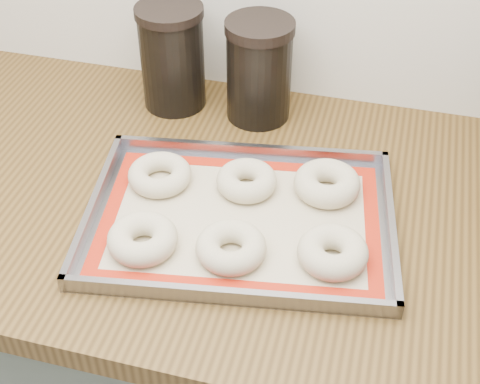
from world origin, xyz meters
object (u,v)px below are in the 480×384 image
(canister_mid, at_px, (259,70))
(bagel_front_right, at_px, (333,252))
(bagel_front_left, at_px, (143,239))
(bagel_back_mid, at_px, (247,181))
(bagel_back_right, at_px, (327,183))
(canister_left, at_px, (172,57))
(bagel_front_mid, at_px, (231,247))
(baking_tray, at_px, (240,218))
(bagel_back_left, at_px, (160,175))

(canister_mid, bearing_deg, bagel_front_right, -60.79)
(bagel_front_left, bearing_deg, bagel_back_mid, 55.96)
(bagel_back_mid, bearing_deg, bagel_back_right, 10.92)
(bagel_front_right, bearing_deg, bagel_back_right, 102.24)
(bagel_front_right, relative_size, canister_left, 0.52)
(bagel_back_mid, distance_m, canister_mid, 0.23)
(bagel_front_left, bearing_deg, bagel_front_mid, 7.64)
(bagel_front_left, xyz_separation_m, bagel_front_right, (0.27, 0.04, 0.00))
(bagel_front_left, height_order, bagel_front_mid, bagel_front_left)
(baking_tray, distance_m, canister_left, 0.36)
(bagel_front_mid, bearing_deg, bagel_front_right, 10.45)
(bagel_front_mid, height_order, bagel_back_right, bagel_back_right)
(baking_tray, bearing_deg, bagel_back_left, 160.44)
(bagel_front_mid, distance_m, bagel_back_right, 0.20)
(baking_tray, bearing_deg, bagel_back_right, 39.56)
(bagel_front_left, relative_size, bagel_back_left, 1.00)
(canister_left, height_order, canister_mid, canister_left)
(baking_tray, bearing_deg, canister_left, 125.10)
(canister_mid, bearing_deg, canister_left, -179.80)
(bagel_back_mid, bearing_deg, bagel_front_right, -38.11)
(bagel_front_right, bearing_deg, canister_mid, 119.21)
(bagel_front_mid, relative_size, bagel_front_right, 1.01)
(bagel_back_right, relative_size, canister_mid, 0.57)
(bagel_front_mid, height_order, canister_mid, canister_mid)
(bagel_front_left, bearing_deg, bagel_front_right, 9.12)
(bagel_back_right, bearing_deg, baking_tray, -140.44)
(bagel_front_mid, distance_m, bagel_back_mid, 0.15)
(bagel_front_left, distance_m, bagel_front_right, 0.27)
(bagel_front_left, xyz_separation_m, bagel_back_right, (0.24, 0.19, 0.00))
(bagel_back_mid, bearing_deg, bagel_back_left, -171.87)
(bagel_back_right, xyz_separation_m, canister_left, (-0.32, 0.19, 0.07))
(bagel_front_right, relative_size, canister_mid, 0.54)
(bagel_front_mid, relative_size, canister_mid, 0.54)
(bagel_front_mid, bearing_deg, bagel_back_mid, 95.86)
(bagel_front_mid, xyz_separation_m, bagel_back_mid, (-0.02, 0.15, -0.00))
(bagel_front_left, xyz_separation_m, bagel_back_mid, (0.11, 0.17, -0.00))
(baking_tray, xyz_separation_m, bagel_front_left, (-0.12, -0.09, 0.02))
(bagel_front_right, relative_size, bagel_back_mid, 1.04)
(baking_tray, xyz_separation_m, bagel_back_left, (-0.15, 0.05, 0.01))
(bagel_back_mid, relative_size, canister_left, 0.50)
(bagel_front_left, bearing_deg, canister_mid, 78.43)
(bagel_front_mid, bearing_deg, bagel_back_right, 57.68)
(baking_tray, height_order, bagel_back_mid, bagel_back_mid)
(bagel_back_left, xyz_separation_m, bagel_back_mid, (0.14, 0.02, 0.00))
(bagel_back_right, height_order, canister_mid, canister_mid)
(bagel_back_left, distance_m, canister_left, 0.25)
(bagel_front_mid, xyz_separation_m, bagel_back_right, (0.11, 0.17, 0.00))
(bagel_front_mid, bearing_deg, canister_mid, 97.60)
(baking_tray, xyz_separation_m, bagel_back_right, (0.12, 0.10, 0.02))
(bagel_back_mid, height_order, bagel_back_right, bagel_back_right)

